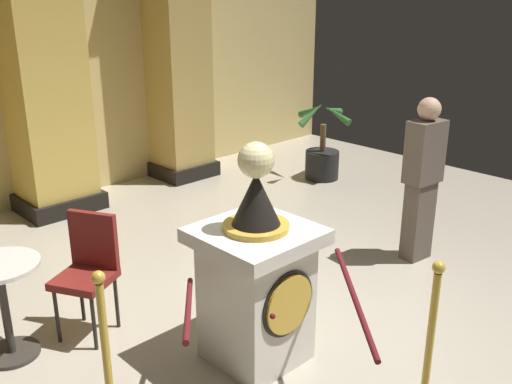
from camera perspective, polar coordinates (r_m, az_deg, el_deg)
The scene contains 12 objects.
ground_plane at distance 4.60m, azimuth 3.67°, elevation -14.39°, with size 10.19×10.19×0.00m, color #B2A893.
back_wall at distance 7.46m, azimuth -22.01°, elevation 14.39°, with size 10.19×0.16×4.14m, color tan.
pedestal_clock at distance 4.09m, azimuth 0.05°, elevation -8.62°, with size 0.76×0.76×1.63m.
stanchion_near at distance 3.77m, azimuth -14.38°, elevation -16.79°, with size 0.24×0.24×1.05m.
stanchion_far at distance 3.97m, azimuth 16.61°, elevation -15.18°, with size 0.24×0.24×1.02m.
velvet_rope at distance 3.51m, azimuth 1.66°, elevation -10.90°, with size 1.44×1.43×0.22m.
column_right at distance 8.08m, azimuth -7.89°, elevation 15.18°, with size 0.82×0.82×3.98m.
column_centre_rear at distance 7.13m, azimuth -20.71°, elevation 13.58°, with size 0.95×0.95×3.98m.
potted_palm_right at distance 8.19m, azimuth 6.53°, elevation 3.55°, with size 0.86×0.87×1.12m.
bystander_guest at distance 5.76m, azimuth 16.07°, elevation 1.47°, with size 0.38×0.26×1.61m.
cafe_table at distance 4.56m, azimuth -23.63°, elevation -9.52°, with size 0.57×0.57×0.75m.
cafe_chair_red at distance 4.63m, azimuth -16.16°, elevation -6.81°, with size 0.54×0.54×0.96m.
Camera 1 is at (-2.84, -2.55, 2.57)m, focal length 40.63 mm.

